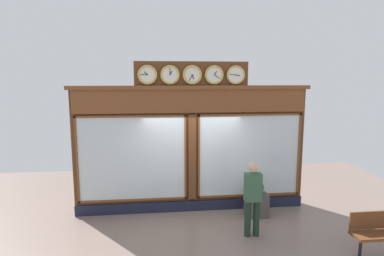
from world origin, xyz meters
name	(u,v)px	position (x,y,z in m)	size (l,w,h in m)	color
shop_facade	(191,147)	(0.00, -0.12, 1.71)	(6.15, 0.42, 3.91)	#5B3319
pedestrian	(253,196)	(-1.17, 1.54, 0.93)	(0.36, 0.22, 1.69)	#1C2F21
planter_box	(256,205)	(-1.59, 0.56, 0.30)	(0.56, 0.36, 0.59)	#4C4742
planter_shrub	(257,188)	(-1.59, 0.56, 0.77)	(0.34, 0.34, 0.34)	#285623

